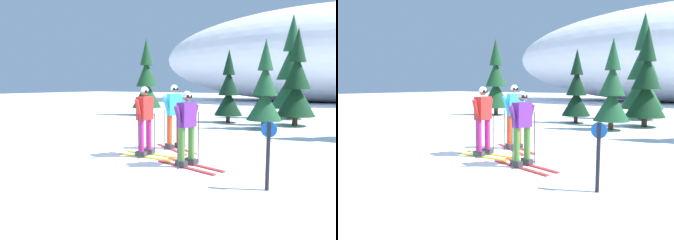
% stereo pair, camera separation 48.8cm
% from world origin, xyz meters
% --- Properties ---
extents(ground_plane, '(120.00, 120.00, 0.00)m').
position_xyz_m(ground_plane, '(0.00, 0.00, 0.00)').
color(ground_plane, white).
extents(skier_cyan_jacket, '(1.67, 1.24, 1.86)m').
position_xyz_m(skier_cyan_jacket, '(0.25, 0.81, 0.97)').
color(skier_cyan_jacket, red).
rests_on(skier_cyan_jacket, ground).
extents(skier_red_jacket, '(1.59, 0.84, 1.81)m').
position_xyz_m(skier_red_jacket, '(0.09, -0.40, 0.97)').
color(skier_red_jacket, gold).
rests_on(skier_red_jacket, ground).
extents(skier_purple_jacket, '(1.74, 0.84, 1.72)m').
position_xyz_m(skier_purple_jacket, '(1.50, -0.74, 0.90)').
color(skier_purple_jacket, red).
rests_on(skier_purple_jacket, ground).
extents(pine_tree_far_left, '(1.80, 1.80, 4.66)m').
position_xyz_m(pine_tree_far_left, '(-6.45, 8.84, 1.95)').
color(pine_tree_far_left, '#47301E').
rests_on(pine_tree_far_left, ground).
extents(pine_tree_left, '(1.38, 1.38, 3.58)m').
position_xyz_m(pine_tree_left, '(-0.74, 7.74, 1.50)').
color(pine_tree_left, '#47301E').
rests_on(pine_tree_left, ground).
extents(pine_tree_center_left, '(1.45, 1.45, 3.75)m').
position_xyz_m(pine_tree_center_left, '(1.39, 6.30, 1.57)').
color(pine_tree_center_left, '#47301E').
rests_on(pine_tree_center_left, ground).
extents(pine_tree_center_right, '(2.19, 2.19, 5.67)m').
position_xyz_m(pine_tree_center_right, '(1.48, 11.39, 2.37)').
color(pine_tree_center_right, '#47301E').
rests_on(pine_tree_center_right, ground).
extents(pine_tree_right, '(1.70, 1.70, 4.40)m').
position_xyz_m(pine_tree_right, '(2.30, 8.21, 1.84)').
color(pine_tree_right, '#47301E').
rests_on(pine_tree_right, ground).
extents(trail_marker_post, '(0.28, 0.07, 1.22)m').
position_xyz_m(trail_marker_post, '(3.50, -1.47, 0.70)').
color(trail_marker_post, black).
rests_on(trail_marker_post, ground).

